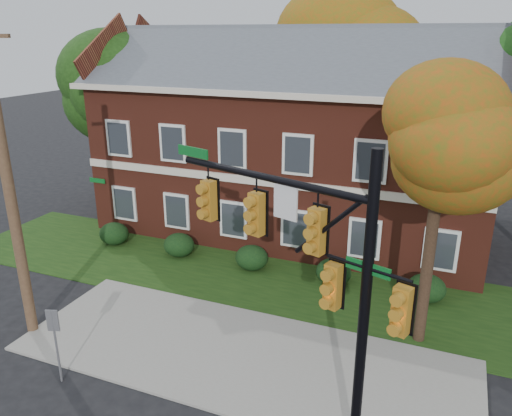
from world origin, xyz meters
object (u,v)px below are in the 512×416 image
at_px(traffic_signal, 313,264).
at_px(sign_post, 55,334).
at_px(apartment_building, 293,130).
at_px(hedge_left, 179,245).
at_px(hedge_far_left, 114,234).
at_px(hedge_center, 252,258).
at_px(hedge_right, 334,272).
at_px(tree_left_rear, 109,89).
at_px(utility_pole, 8,184).
at_px(tree_far_rear, 359,43).
at_px(hedge_far_right, 426,288).
at_px(tree_near_right, 452,138).

relative_size(traffic_signal, sign_post, 3.18).
xyz_separation_m(apartment_building, sign_post, (-2.28, -13.93, -3.41)).
height_order(hedge_left, sign_post, sign_post).
bearing_deg(hedge_far_left, hedge_center, 0.00).
relative_size(apartment_building, hedge_right, 13.43).
relative_size(tree_left_rear, traffic_signal, 1.20).
bearing_deg(traffic_signal, sign_post, -154.95).
relative_size(hedge_right, traffic_signal, 0.19).
relative_size(hedge_far_left, tree_left_rear, 0.16).
bearing_deg(utility_pole, tree_far_rear, 57.84).
bearing_deg(tree_left_rear, hedge_far_left, -56.58).
height_order(hedge_right, tree_left_rear, tree_left_rear).
bearing_deg(hedge_right, utility_pole, -140.40).
bearing_deg(tree_far_rear, hedge_far_left, -122.50).
relative_size(hedge_far_right, tree_far_rear, 0.12).
distance_m(apartment_building, hedge_far_left, 9.82).
bearing_deg(tree_left_rear, sign_post, -59.82).
distance_m(hedge_right, tree_left_rear, 15.17).
relative_size(tree_near_right, traffic_signal, 1.16).
relative_size(apartment_building, tree_far_rear, 1.63).
xyz_separation_m(hedge_center, utility_pole, (-5.00, -7.03, 4.62)).
bearing_deg(tree_left_rear, hedge_right, -17.37).
bearing_deg(utility_pole, hedge_right, 24.93).
distance_m(tree_left_rear, sign_post, 15.68).
xyz_separation_m(hedge_far_left, hedge_far_right, (14.00, 0.00, 0.00)).
distance_m(hedge_left, utility_pole, 8.54).
relative_size(hedge_far_left, traffic_signal, 0.19).
distance_m(apartment_building, hedge_center, 6.89).
distance_m(hedge_left, hedge_right, 7.00).
relative_size(hedge_far_left, hedge_center, 1.00).
distance_m(apartment_building, tree_near_right, 10.97).
height_order(apartment_building, hedge_far_left, apartment_building).
xyz_separation_m(hedge_left, hedge_right, (7.00, 0.00, 0.00)).
bearing_deg(hedge_right, sign_post, -123.65).
bearing_deg(traffic_signal, tree_left_rear, 158.34).
xyz_separation_m(apartment_building, tree_left_rear, (-9.73, -1.12, 1.69)).
bearing_deg(hedge_center, apartment_building, 90.00).
relative_size(tree_left_rear, sign_post, 3.82).
bearing_deg(hedge_center, hedge_left, 180.00).
bearing_deg(tree_near_right, hedge_right, 142.72).
bearing_deg(tree_left_rear, tree_far_rear, 38.97).
xyz_separation_m(hedge_far_left, hedge_center, (7.00, 0.00, 0.00)).
distance_m(tree_left_rear, tree_far_rear, 14.40).
distance_m(hedge_far_right, tree_near_right, 6.77).
bearing_deg(tree_left_rear, traffic_signal, -39.51).
bearing_deg(hedge_far_right, hedge_center, 180.00).
bearing_deg(hedge_right, traffic_signal, -80.99).
distance_m(hedge_left, tree_far_rear, 16.25).
height_order(tree_far_rear, utility_pole, tree_far_rear).
relative_size(hedge_right, tree_far_rear, 0.12).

